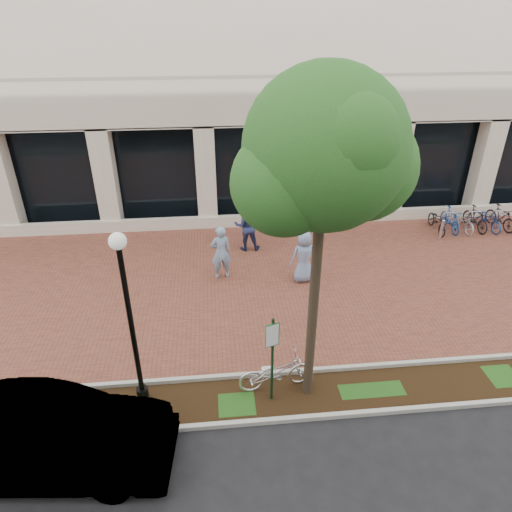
{
  "coord_description": "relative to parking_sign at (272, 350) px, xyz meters",
  "views": [
    {
      "loc": [
        -1.77,
        -13.14,
        8.32
      ],
      "look_at": [
        -0.52,
        -0.8,
        1.45
      ],
      "focal_mm": 32.0,
      "sensor_mm": 36.0,
      "label": 1
    }
  ],
  "objects": [
    {
      "name": "sedan_near_curb",
      "position": [
        -4.67,
        -1.33,
        -0.71
      ],
      "size": [
        5.09,
        2.18,
        1.63
      ],
      "primitive_type": "imported",
      "rotation": [
        0.0,
        0.0,
        1.48
      ],
      "color": "silver",
      "rests_on": "ground"
    },
    {
      "name": "bike_rack_cluster",
      "position": [
        9.4,
        8.51,
        -1.06
      ],
      "size": [
        3.48,
        1.76,
        0.98
      ],
      "rotation": [
        0.0,
        0.0,
        0.06
      ],
      "color": "black",
      "rests_on": "ground"
    },
    {
      "name": "ground",
      "position": [
        0.61,
        5.31,
        -1.52
      ],
      "size": [
        120.0,
        120.0,
        0.0
      ],
      "primitive_type": "plane",
      "color": "black",
      "rests_on": "ground"
    },
    {
      "name": "locked_bicycle",
      "position": [
        0.16,
        0.4,
        -1.03
      ],
      "size": [
        1.95,
        0.88,
        0.99
      ],
      "primitive_type": "imported",
      "rotation": [
        0.0,
        0.0,
        1.69
      ],
      "color": "silver",
      "rests_on": "ground"
    },
    {
      "name": "pedestrian_right",
      "position": [
        1.77,
        5.26,
        -0.61
      ],
      "size": [
        0.99,
        0.73,
        1.83
      ],
      "primitive_type": "imported",
      "rotation": [
        0.0,
        0.0,
        3.32
      ],
      "color": "#7C91B9",
      "rests_on": "ground"
    },
    {
      "name": "lamppost",
      "position": [
        -3.07,
        0.37,
        0.97
      ],
      "size": [
        0.36,
        0.36,
        4.43
      ],
      "color": "black",
      "rests_on": "ground"
    },
    {
      "name": "parking_sign",
      "position": [
        0.0,
        0.0,
        0.0
      ],
      "size": [
        0.34,
        0.07,
        2.39
      ],
      "rotation": [
        0.0,
        0.0,
        0.31
      ],
      "color": "#13361C",
      "rests_on": "ground"
    },
    {
      "name": "street_tree",
      "position": [
        0.96,
        0.21,
        4.28
      ],
      "size": [
        3.68,
        3.07,
        7.55
      ],
      "color": "#423625",
      "rests_on": "ground"
    },
    {
      "name": "planting_strip",
      "position": [
        0.61,
        0.06,
        -1.52
      ],
      "size": [
        40.0,
        1.5,
        0.01
      ],
      "primitive_type": "cube",
      "color": "black",
      "rests_on": "ground"
    },
    {
      "name": "bollard",
      "position": [
        7.81,
        7.65,
        -1.06
      ],
      "size": [
        0.12,
        0.12,
        0.92
      ],
      "color": "silver",
      "rests_on": "ground"
    },
    {
      "name": "pedestrian_mid",
      "position": [
        0.07,
        7.73,
        -0.53
      ],
      "size": [
        1.01,
        0.8,
        2.0
      ],
      "primitive_type": "imported",
      "rotation": [
        0.0,
        0.0,
        3.09
      ],
      "color": "navy",
      "rests_on": "ground"
    },
    {
      "name": "pedestrian_left",
      "position": [
        -0.98,
        5.74,
        -0.56
      ],
      "size": [
        0.77,
        0.57,
        1.93
      ],
      "primitive_type": "imported",
      "rotation": [
        0.0,
        0.0,
        3.31
      ],
      "color": "#7E9CBC",
      "rests_on": "ground"
    },
    {
      "name": "curb_street_side",
      "position": [
        0.61,
        -0.69,
        -1.46
      ],
      "size": [
        40.0,
        0.12,
        0.12
      ],
      "primitive_type": "cube",
      "color": "#B0B1A7",
      "rests_on": "ground"
    },
    {
      "name": "curb_plaza_side",
      "position": [
        0.61,
        0.81,
        -1.46
      ],
      "size": [
        40.0,
        0.12,
        0.12
      ],
      "primitive_type": "cube",
      "color": "#B0B1A7",
      "rests_on": "ground"
    },
    {
      "name": "brick_plaza",
      "position": [
        0.61,
        5.31,
        -1.52
      ],
      "size": [
        40.0,
        9.0,
        0.01
      ],
      "primitive_type": "cube",
      "color": "brown",
      "rests_on": "ground"
    }
  ]
}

